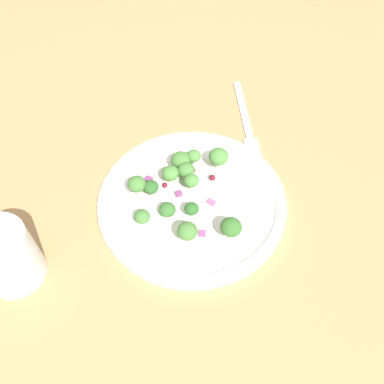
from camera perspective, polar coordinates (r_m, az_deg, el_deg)
ground_plane at (r=58.65cm, az=0.65°, el=-1.20°), size 180.00×180.00×2.00cm
plate at (r=56.41cm, az=-0.00°, el=-1.12°), size 27.11×27.11×1.70cm
dressing_pool at (r=56.05cm, az=0.00°, el=-0.86°), size 15.73×15.73×0.20cm
broccoli_floret_0 at (r=50.91cm, az=5.72°, el=-5.15°), size 2.83×2.83×2.86cm
broccoli_floret_1 at (r=52.95cm, az=-7.29°, el=-3.62°), size 2.17×2.17×2.20cm
broccoli_floret_2 at (r=52.93cm, az=-0.05°, el=-2.49°), size 1.99×1.99×2.01cm
broccoli_floret_3 at (r=58.86cm, az=0.28°, el=5.28°), size 2.15×2.15×2.18cm
broccoli_floret_4 at (r=53.38cm, az=-3.60°, el=-2.62°), size 2.29×2.29×2.32cm
broccoli_floret_5 at (r=50.39cm, az=-0.69°, el=-5.76°), size 2.67×2.67×2.70cm
broccoli_floret_6 at (r=55.45cm, az=-6.01°, el=0.70°), size 2.20×2.20×2.23cm
broccoli_floret_7 at (r=55.40cm, az=-0.07°, el=1.67°), size 2.17×2.17×2.20cm
broccoli_floret_8 at (r=56.62cm, az=-0.87°, el=3.25°), size 2.45×2.45×2.48cm
broccoli_floret_9 at (r=58.15cm, az=3.91°, el=5.15°), size 2.99×2.99×3.03cm
broccoli_floret_10 at (r=58.10cm, az=-1.69°, el=4.66°), size 2.89×2.89×2.93cm
broccoli_floret_11 at (r=56.45cm, az=-3.17°, el=2.73°), size 2.51×2.51×2.55cm
broccoli_floret_12 at (r=55.22cm, az=-8.06°, el=1.15°), size 2.62×2.62×2.65cm
cranberry_0 at (r=57.00cm, az=-5.69°, el=1.03°), size 0.96×0.96×0.96cm
cranberry_1 at (r=60.31cm, az=-0.22°, el=5.08°), size 0.79×0.79×0.79cm
cranberry_2 at (r=57.47cm, az=3.00°, el=2.12°), size 0.92×0.92×0.92cm
cranberry_3 at (r=57.11cm, az=-3.99°, el=1.00°), size 0.81×0.81×0.81cm
cranberry_4 at (r=58.66cm, az=0.16°, el=3.20°), size 0.75×0.75×0.75cm
onion_bit_0 at (r=58.08cm, az=-6.35°, el=1.88°), size 1.34×1.35×0.50cm
onion_bit_1 at (r=55.34cm, az=2.85°, el=-1.51°), size 1.39×1.32×0.51cm
onion_bit_2 at (r=55.79cm, az=-1.92°, el=-0.31°), size 0.92×0.94×0.36cm
onion_bit_3 at (r=52.49cm, az=1.52°, el=-6.06°), size 1.24×1.23×0.38cm
onion_bit_4 at (r=56.77cm, az=-6.05°, el=0.12°), size 1.44×1.37×0.36cm
fork at (r=69.10cm, az=7.86°, el=10.35°), size 18.43×6.54×0.50cm
water_glass at (r=52.70cm, az=-25.55°, el=-8.58°), size 7.46×7.46×8.59cm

